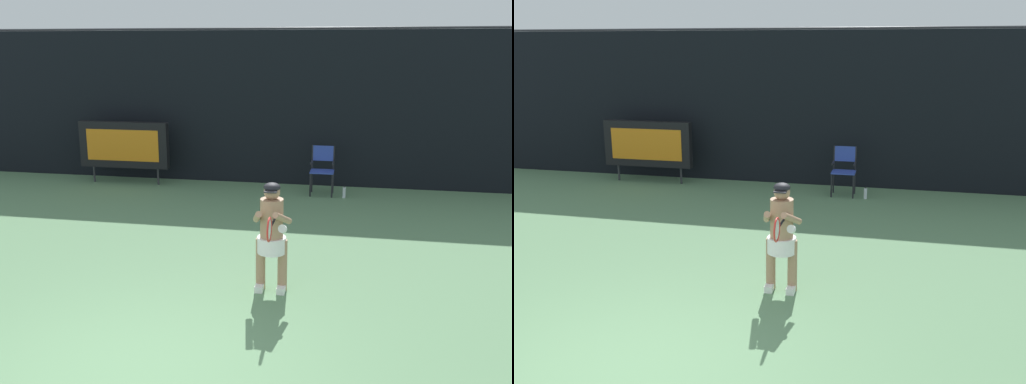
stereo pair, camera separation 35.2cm
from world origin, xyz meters
The scene contains 6 objects.
backdrop_screen centered at (0.00, 8.50, 1.81)m, with size 18.00×0.12×3.66m.
scoreboard centered at (-3.36, 7.80, 0.95)m, with size 2.20×0.21×1.50m.
umpire_chair centered at (1.41, 7.64, 0.62)m, with size 0.52×0.44×1.08m.
water_bottle centered at (1.91, 7.40, 0.12)m, with size 0.07×0.07×0.27m.
tennis_player centered at (1.10, 2.37, 0.83)m, with size 0.54×0.62×1.50m.
tennis_racket centered at (1.16, 1.80, 1.06)m, with size 0.03×0.60×0.31m.
Camera 2 is at (2.54, -4.55, 3.22)m, focal length 39.20 mm.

